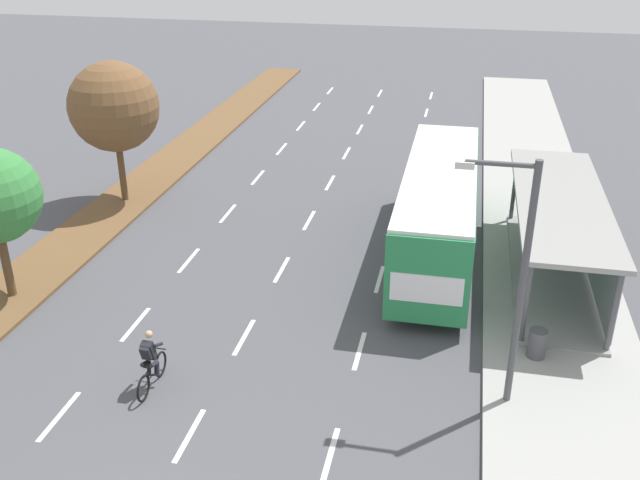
# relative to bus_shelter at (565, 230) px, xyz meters

# --- Properties ---
(median_strip) EXTENTS (2.60, 52.00, 0.12)m
(median_strip) POSITION_rel_bus_shelter_xyz_m (-17.83, 5.45, -1.81)
(median_strip) COLOR brown
(median_strip) RESTS_ON ground
(sidewalk_right) EXTENTS (4.50, 52.00, 0.15)m
(sidewalk_right) POSITION_rel_bus_shelter_xyz_m (-0.28, 5.45, -1.79)
(sidewalk_right) COLOR #9E9E99
(sidewalk_right) RESTS_ON ground
(lane_divider_left) EXTENTS (0.14, 46.49, 0.01)m
(lane_divider_left) POSITION_rel_bus_shelter_xyz_m (-13.03, 3.19, -1.86)
(lane_divider_left) COLOR white
(lane_divider_left) RESTS_ON ground
(lane_divider_center) EXTENTS (0.14, 46.49, 0.01)m
(lane_divider_center) POSITION_rel_bus_shelter_xyz_m (-9.53, 3.19, -1.86)
(lane_divider_center) COLOR white
(lane_divider_center) RESTS_ON ground
(lane_divider_right) EXTENTS (0.14, 46.49, 0.01)m
(lane_divider_right) POSITION_rel_bus_shelter_xyz_m (-6.03, 3.19, -1.86)
(lane_divider_right) COLOR white
(lane_divider_right) RESTS_ON ground
(bus_shelter) EXTENTS (2.90, 10.03, 2.86)m
(bus_shelter) POSITION_rel_bus_shelter_xyz_m (0.00, 0.00, 0.00)
(bus_shelter) COLOR gray
(bus_shelter) RESTS_ON sidewalk_right
(bus) EXTENTS (2.54, 11.29, 3.37)m
(bus) POSITION_rel_bus_shelter_xyz_m (-4.28, 0.99, 0.20)
(bus) COLOR #28844C
(bus) RESTS_ON ground
(cyclist) EXTENTS (0.46, 1.82, 1.71)m
(cyclist) POSITION_rel_bus_shelter_xyz_m (-11.18, -8.56, -1.08)
(cyclist) COLOR black
(cyclist) RESTS_ON ground
(median_tree_third) EXTENTS (3.72, 3.72, 5.96)m
(median_tree_third) POSITION_rel_bus_shelter_xyz_m (-17.81, 3.52, 2.34)
(median_tree_third) COLOR brown
(median_tree_third) RESTS_ON median_strip
(streetlight) EXTENTS (1.91, 0.24, 6.50)m
(streetlight) POSITION_rel_bus_shelter_xyz_m (-2.11, -7.33, 2.02)
(streetlight) COLOR #4C4C51
(streetlight) RESTS_ON sidewalk_right
(trash_bin) EXTENTS (0.52, 0.52, 0.85)m
(trash_bin) POSITION_rel_bus_shelter_xyz_m (-1.08, -5.18, -1.29)
(trash_bin) COLOR #4C4C51
(trash_bin) RESTS_ON sidewalk_right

